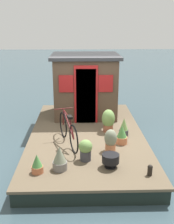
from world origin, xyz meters
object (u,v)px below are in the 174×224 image
object	(u,v)px
potted_plant_mint	(108,120)
charcoal_grill	(111,159)
potted_plant_ivy	(60,159)
potted_plant_rosemary	(122,135)
potted_plant_lavender	(37,164)
potted_plant_sage	(124,128)
potted_plant_geranium	(111,140)
mooring_bollard	(150,170)
houseboat_cabin	(85,85)
bicycle	(68,130)
potted_plant_fern	(86,149)

from	to	relation	value
potted_plant_mint	charcoal_grill	world-z (taller)	potted_plant_mint
potted_plant_ivy	potted_plant_rosemary	xyz separation A→B (m)	(1.29, -1.52, -0.02)
potted_plant_lavender	potted_plant_rosemary	world-z (taller)	potted_plant_rosemary
potted_plant_sage	potted_plant_geranium	world-z (taller)	potted_plant_geranium
mooring_bollard	houseboat_cabin	bearing A→B (deg)	17.04
charcoal_grill	potted_plant_lavender	bearing A→B (deg)	97.10
potted_plant_rosemary	potted_plant_mint	bearing A→B (deg)	17.88
bicycle	potted_plant_mint	bearing A→B (deg)	-53.11
mooring_bollard	potted_plant_rosemary	bearing A→B (deg)	12.36
houseboat_cabin	bicycle	distance (m)	2.57
potted_plant_sage	potted_plant_lavender	bearing A→B (deg)	132.04
potted_plant_sage	potted_plant_ivy	bearing A→B (deg)	137.24
bicycle	potted_plant_fern	world-z (taller)	bicycle
potted_plant_ivy	potted_plant_rosemary	world-z (taller)	potted_plant_ivy
potted_plant_geranium	houseboat_cabin	bearing A→B (deg)	10.75
potted_plant_lavender	potted_plant_mint	distance (m)	2.83
potted_plant_mint	mooring_bollard	bearing A→B (deg)	-165.71
bicycle	potted_plant_rosemary	distance (m)	1.39
potted_plant_ivy	mooring_bollard	bearing A→B (deg)	-98.87
potted_plant_rosemary	mooring_bollard	world-z (taller)	potted_plant_rosemary
potted_plant_geranium	charcoal_grill	distance (m)	0.80
potted_plant_ivy	potted_plant_sage	world-z (taller)	potted_plant_ivy
houseboat_cabin	potted_plant_sage	distance (m)	2.33
bicycle	potted_plant_lavender	xyz separation A→B (m)	(-1.41, 0.60, -0.19)
mooring_bollard	potted_plant_geranium	bearing A→B (deg)	30.83
potted_plant_fern	charcoal_grill	bearing A→B (deg)	-121.77
houseboat_cabin	bicycle	size ratio (longest dim) A/B	1.30
potted_plant_lavender	potted_plant_sage	xyz separation A→B (m)	(1.90, -2.11, 0.05)
potted_plant_fern	mooring_bollard	distance (m)	1.49
potted_plant_ivy	potted_plant_fern	distance (m)	0.69
bicycle	potted_plant_ivy	xyz separation A→B (m)	(-1.29, 0.14, -0.14)
potted_plant_lavender	bicycle	bearing A→B (deg)	-22.98
bicycle	potted_plant_fern	size ratio (longest dim) A/B	3.36
potted_plant_geranium	potted_plant_mint	distance (m)	1.27
potted_plant_ivy	charcoal_grill	world-z (taller)	potted_plant_ivy
bicycle	potted_plant_sage	distance (m)	1.60
charcoal_grill	potted_plant_geranium	bearing A→B (deg)	-6.13
potted_plant_lavender	potted_plant_ivy	bearing A→B (deg)	-75.38
houseboat_cabin	potted_plant_rosemary	distance (m)	2.71
bicycle	charcoal_grill	distance (m)	1.56
potted_plant_sage	potted_plant_geranium	xyz separation A→B (m)	(-0.92, 0.47, 0.04)
mooring_bollard	potted_plant_ivy	bearing A→B (deg)	81.13
potted_plant_rosemary	bicycle	bearing A→B (deg)	90.11
houseboat_cabin	bicycle	bearing A→B (deg)	168.47
potted_plant_ivy	potted_plant_mint	bearing A→B (deg)	-30.47
bicycle	potted_plant_mint	size ratio (longest dim) A/B	2.53
mooring_bollard	bicycle	bearing A→B (deg)	47.61
potted_plant_fern	potted_plant_mint	size ratio (longest dim) A/B	0.75
houseboat_cabin	potted_plant_geranium	world-z (taller)	houseboat_cabin
potted_plant_ivy	potted_plant_sage	bearing A→B (deg)	-42.76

